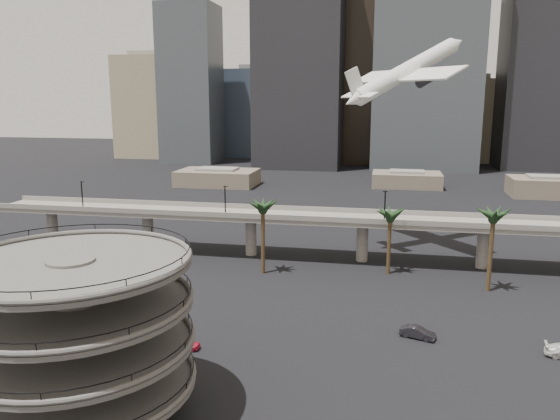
% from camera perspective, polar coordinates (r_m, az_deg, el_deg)
% --- Properties ---
extents(ground, '(700.00, 700.00, 0.00)m').
position_cam_1_polar(ground, '(58.45, -5.98, -20.19)').
color(ground, black).
rests_on(ground, ground).
extents(parking_ramp, '(22.20, 22.20, 17.35)m').
position_cam_1_polar(parking_ramp, '(55.79, -20.59, -11.17)').
color(parking_ramp, '#53514E').
rests_on(parking_ramp, ground).
extents(overpass, '(130.00, 9.30, 14.70)m').
position_cam_1_polar(overpass, '(106.09, 2.70, -1.19)').
color(overpass, slate).
rests_on(overpass, ground).
extents(palm_trees, '(42.40, 10.40, 14.00)m').
position_cam_1_polar(palm_trees, '(94.01, 10.26, -0.47)').
color(palm_trees, '#4C3B20').
rests_on(palm_trees, ground).
extents(low_buildings, '(135.00, 27.50, 6.80)m').
position_cam_1_polar(low_buildings, '(191.87, 8.64, 3.07)').
color(low_buildings, brown).
rests_on(low_buildings, ground).
extents(skyline, '(269.00, 86.00, 117.23)m').
position_cam_1_polar(skyline, '(264.73, 11.54, 13.94)').
color(skyline, gray).
rests_on(skyline, ground).
extents(airborne_jet, '(25.50, 24.99, 15.95)m').
position_cam_1_polar(airborne_jet, '(114.72, 13.08, 13.89)').
color(airborne_jet, white).
rests_on(airborne_jet, ground).
extents(car_a, '(4.14, 1.71, 1.41)m').
position_cam_1_polar(car_a, '(71.15, -10.03, -13.57)').
color(car_a, red).
rests_on(car_a, ground).
extents(car_b, '(4.85, 2.94, 1.51)m').
position_cam_1_polar(car_b, '(75.11, 14.19, -12.31)').
color(car_b, black).
rests_on(car_b, ground).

